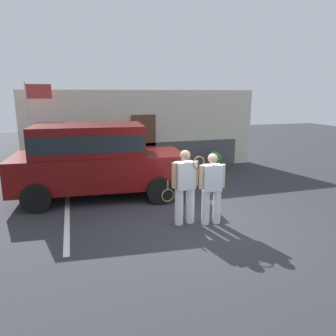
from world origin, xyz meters
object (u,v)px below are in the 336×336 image
(tennis_player_man, at_px, (185,186))
(tennis_player_woman, at_px, (212,188))
(parked_suv, at_px, (95,157))
(potted_plant_by_porch, at_px, (214,160))
(flag_pole, at_px, (34,115))

(tennis_player_man, bearing_deg, tennis_player_woman, 157.88)
(parked_suv, bearing_deg, tennis_player_woman, -44.47)
(tennis_player_man, xyz_separation_m, tennis_player_woman, (0.57, -0.17, -0.03))
(tennis_player_woman, bearing_deg, parked_suv, -44.64)
(potted_plant_by_porch, height_order, flag_pole, flag_pole)
(flag_pole, bearing_deg, tennis_player_man, -54.11)
(tennis_player_man, relative_size, tennis_player_woman, 1.05)
(parked_suv, relative_size, tennis_player_man, 2.82)
(parked_suv, height_order, potted_plant_by_porch, parked_suv)
(tennis_player_woman, xyz_separation_m, flag_pole, (-4.01, 4.92, 1.37))
(parked_suv, relative_size, flag_pole, 1.48)
(flag_pole, bearing_deg, parked_suv, -52.72)
(parked_suv, distance_m, flag_pole, 3.00)
(tennis_player_woman, bearing_deg, flag_pole, -46.12)
(parked_suv, relative_size, potted_plant_by_porch, 6.58)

